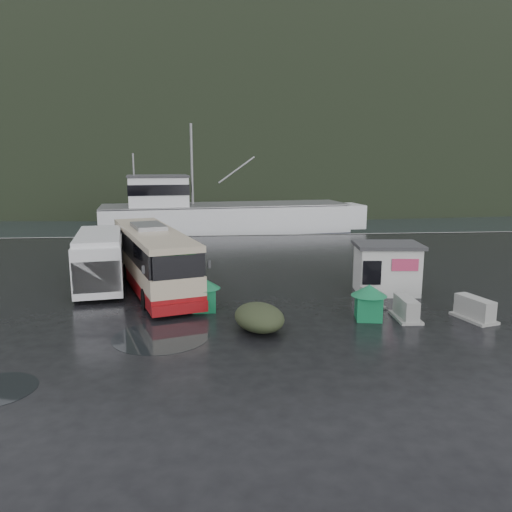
{
  "coord_description": "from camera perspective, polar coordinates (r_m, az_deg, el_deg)",
  "views": [
    {
      "loc": [
        0.58,
        -20.97,
        6.22
      ],
      "look_at": [
        2.57,
        2.22,
        1.7
      ],
      "focal_mm": 35.0,
      "sensor_mm": 36.0,
      "label": 1
    }
  ],
  "objects": [
    {
      "name": "quay_edge",
      "position": [
        41.44,
        -5.66,
        2.31
      ],
      "size": [
        160.0,
        0.6,
        1.5
      ],
      "primitive_type": "cube",
      "color": "#999993",
      "rests_on": "ground"
    },
    {
      "name": "jersey_barrier_a",
      "position": [
        20.82,
        16.71,
        -6.87
      ],
      "size": [
        0.93,
        1.76,
        0.87
      ],
      "primitive_type": null,
      "rotation": [
        0.0,
        0.0,
        -0.04
      ],
      "color": "#999993",
      "rests_on": "ground"
    },
    {
      "name": "fishing_trawler",
      "position": [
        47.91,
        -3.42,
        3.52
      ],
      "size": [
        27.83,
        9.62,
        10.91
      ],
      "primitive_type": null,
      "rotation": [
        0.0,
        0.0,
        0.14
      ],
      "color": "white",
      "rests_on": "ground"
    },
    {
      "name": "ground",
      "position": [
        21.88,
        -6.26,
        -5.6
      ],
      "size": [
        160.0,
        160.0,
        0.0
      ],
      "primitive_type": "plane",
      "color": "black",
      "rests_on": "ground"
    },
    {
      "name": "coach_bus",
      "position": [
        25.26,
        -11.57,
        -3.5
      ],
      "size": [
        5.9,
        11.19,
        3.06
      ],
      "primitive_type": null,
      "rotation": [
        0.0,
        0.0,
        0.31
      ],
      "color": "#C3B093",
      "rests_on": "ground"
    },
    {
      "name": "waste_bin_right",
      "position": [
        20.37,
        12.67,
        -7.07
      ],
      "size": [
        1.17,
        1.17,
        1.41
      ],
      "primitive_type": null,
      "rotation": [
        0.0,
        0.0,
        -0.17
      ],
      "color": "#147041",
      "rests_on": "ground"
    },
    {
      "name": "harbor_water",
      "position": [
        131.12,
        -5.21,
        8.23
      ],
      "size": [
        300.0,
        180.0,
        0.02
      ],
      "primitive_type": "cube",
      "color": "black",
      "rests_on": "ground"
    },
    {
      "name": "puddles",
      "position": [
        17.4,
        -15.37,
        -10.35
      ],
      "size": [
        7.01,
        6.62,
        0.01
      ],
      "color": "black",
      "rests_on": "ground"
    },
    {
      "name": "dome_tent",
      "position": [
        18.72,
        0.37,
        -8.43
      ],
      "size": [
        2.32,
        2.83,
        0.97
      ],
      "primitive_type": null,
      "rotation": [
        0.0,
        0.0,
        0.25
      ],
      "color": "#303821",
      "rests_on": "ground"
    },
    {
      "name": "jersey_barrier_c",
      "position": [
        22.3,
        13.0,
        -5.5
      ],
      "size": [
        0.98,
        1.53,
        0.71
      ],
      "primitive_type": null,
      "rotation": [
        0.0,
        0.0,
        0.2
      ],
      "color": "#999993",
      "rests_on": "ground"
    },
    {
      "name": "headland",
      "position": [
        271.2,
        -2.95,
        9.67
      ],
      "size": [
        780.0,
        540.0,
        570.0
      ],
      "primitive_type": "ellipsoid",
      "color": "black",
      "rests_on": "ground"
    },
    {
      "name": "waste_bin_left",
      "position": [
        21.13,
        -5.93,
        -6.19
      ],
      "size": [
        1.01,
        1.01,
        1.39
      ],
      "primitive_type": null,
      "rotation": [
        0.0,
        0.0,
        0.01
      ],
      "color": "#147041",
      "rests_on": "ground"
    },
    {
      "name": "jersey_barrier_b",
      "position": [
        21.65,
        23.6,
        -6.66
      ],
      "size": [
        1.34,
        1.96,
        0.89
      ],
      "primitive_type": null,
      "rotation": [
        0.0,
        0.0,
        0.27
      ],
      "color": "#999993",
      "rests_on": "ground"
    },
    {
      "name": "white_van",
      "position": [
        25.95,
        -17.22,
        -3.38
      ],
      "size": [
        3.27,
        6.78,
        2.72
      ],
      "primitive_type": null,
      "rotation": [
        0.0,
        0.0,
        0.17
      ],
      "color": "white",
      "rests_on": "ground"
    },
    {
      "name": "ticket_kiosk",
      "position": [
        24.54,
        14.57,
        -4.06
      ],
      "size": [
        3.24,
        2.58,
        2.37
      ],
      "primitive_type": null,
      "rotation": [
        0.0,
        0.0,
        -0.09
      ],
      "color": "silver",
      "rests_on": "ground"
    }
  ]
}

